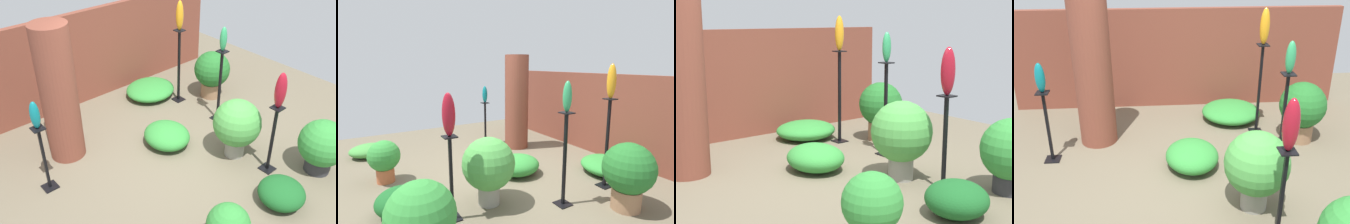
# 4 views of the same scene
# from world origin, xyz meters

# --- Properties ---
(ground_plane) EXTENTS (8.00, 8.00, 0.00)m
(ground_plane) POSITION_xyz_m (0.00, 0.00, 0.00)
(ground_plane) COLOR #6B604C
(brick_wall_back) EXTENTS (5.60, 0.12, 1.71)m
(brick_wall_back) POSITION_xyz_m (0.00, 2.60, 0.86)
(brick_wall_back) COLOR brown
(brick_wall_back) RESTS_ON ground
(brick_pillar) EXTENTS (0.53, 0.53, 2.10)m
(brick_pillar) POSITION_xyz_m (-1.25, 1.34, 1.05)
(brick_pillar) COLOR brown
(brick_pillar) RESTS_ON ground
(pedestal_teal) EXTENTS (0.20, 0.20, 1.00)m
(pedestal_teal) POSITION_xyz_m (-1.83, 0.82, 0.46)
(pedestal_teal) COLOR black
(pedestal_teal) RESTS_ON ground
(pedestal_jade) EXTENTS (0.20, 0.20, 1.29)m
(pedestal_jade) POSITION_xyz_m (1.23, 0.48, 0.60)
(pedestal_jade) COLOR black
(pedestal_jade) RESTS_ON ground
(pedestal_amber) EXTENTS (0.20, 0.20, 1.40)m
(pedestal_amber) POSITION_xyz_m (1.15, 1.42, 0.65)
(pedestal_amber) COLOR black
(pedestal_amber) RESTS_ON ground
(pedestal_ruby) EXTENTS (0.20, 0.20, 1.07)m
(pedestal_ruby) POSITION_xyz_m (0.78, -0.94, 0.49)
(pedestal_ruby) COLOR black
(pedestal_ruby) RESTS_ON ground
(art_vase_teal) EXTENTS (0.12, 0.12, 0.39)m
(art_vase_teal) POSITION_xyz_m (-1.83, 0.82, 1.20)
(art_vase_teal) COLOR #0F727A
(art_vase_teal) RESTS_ON pedestal_teal
(art_vase_jade) EXTENTS (0.12, 0.11, 0.40)m
(art_vase_jade) POSITION_xyz_m (1.23, 0.48, 1.50)
(art_vase_jade) COLOR #2D9356
(art_vase_jade) RESTS_ON pedestal_jade
(art_vase_amber) EXTENTS (0.14, 0.13, 0.51)m
(art_vase_amber) POSITION_xyz_m (1.15, 1.42, 1.66)
(art_vase_amber) COLOR orange
(art_vase_amber) RESTS_ON pedestal_amber
(art_vase_ruby) EXTENTS (0.15, 0.16, 0.52)m
(art_vase_ruby) POSITION_xyz_m (0.78, -0.94, 1.33)
(art_vase_ruby) COLOR maroon
(art_vase_ruby) RESTS_ON pedestal_ruby
(potted_plant_front_left) EXTENTS (0.72, 0.72, 0.94)m
(potted_plant_front_left) POSITION_xyz_m (0.68, -0.38, 0.55)
(potted_plant_front_left) COLOR gray
(potted_plant_front_left) RESTS_ON ground
(potted_plant_mid_left) EXTENTS (0.67, 0.67, 0.91)m
(potted_plant_mid_left) POSITION_xyz_m (1.73, 1.13, 0.52)
(potted_plant_mid_left) COLOR #936B4C
(potted_plant_mid_left) RESTS_ON ground
(foliage_bed_east) EXTENTS (0.95, 0.87, 0.28)m
(foliage_bed_east) POSITION_xyz_m (0.84, 1.89, 0.14)
(foliage_bed_east) COLOR #338C38
(foliage_bed_east) RESTS_ON ground
(foliage_bed_center) EXTENTS (0.70, 0.78, 0.34)m
(foliage_bed_center) POSITION_xyz_m (0.06, 0.50, 0.17)
(foliage_bed_center) COLOR #338C38
(foliage_bed_center) RESTS_ON ground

